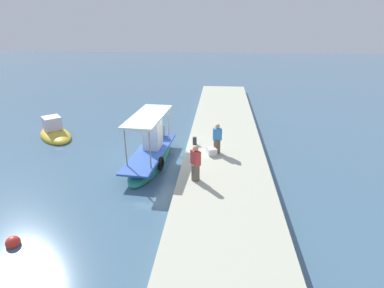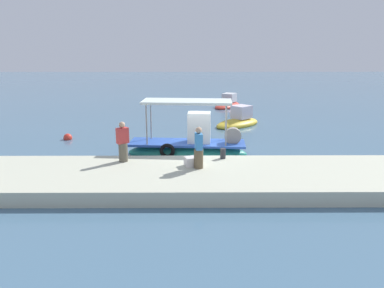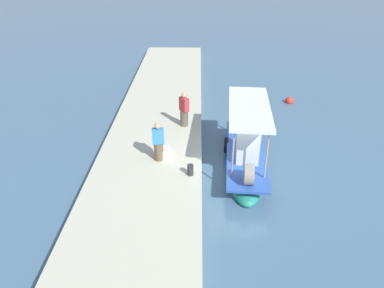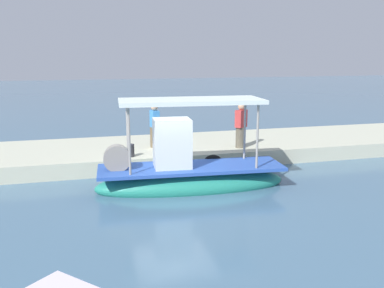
% 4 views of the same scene
% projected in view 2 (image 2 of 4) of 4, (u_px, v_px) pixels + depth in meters
% --- Properties ---
extents(ground_plane, '(120.00, 120.00, 0.00)m').
position_uv_depth(ground_plane, '(198.00, 157.00, 18.81)').
color(ground_plane, '#466983').
extents(dock_quay, '(36.00, 4.40, 0.56)m').
position_uv_depth(dock_quay, '(201.00, 178.00, 15.05)').
color(dock_quay, beige).
rests_on(dock_quay, ground_plane).
extents(main_fishing_boat, '(6.01, 2.03, 3.13)m').
position_uv_depth(main_fishing_boat, '(189.00, 146.00, 18.92)').
color(main_fishing_boat, '#248A74').
rests_on(main_fishing_boat, ground_plane).
extents(fisherman_near_bollard, '(0.55, 0.53, 1.72)m').
position_uv_depth(fisherman_near_bollard, '(123.00, 144.00, 16.08)').
color(fisherman_near_bollard, '#5C5646').
rests_on(fisherman_near_bollard, dock_quay).
extents(fisherman_by_crate, '(0.42, 0.51, 1.68)m').
position_uv_depth(fisherman_by_crate, '(199.00, 150.00, 15.21)').
color(fisherman_by_crate, brown).
rests_on(fisherman_by_crate, dock_quay).
extents(mooring_bollard, '(0.24, 0.24, 0.45)m').
position_uv_depth(mooring_bollard, '(223.00, 153.00, 16.63)').
color(mooring_bollard, '#2D2D33').
rests_on(mooring_bollard, dock_quay).
extents(cargo_crate, '(0.70, 0.62, 0.38)m').
position_uv_depth(cargo_crate, '(192.00, 161.00, 15.61)').
color(cargo_crate, silver).
rests_on(cargo_crate, dock_quay).
extents(marker_buoy, '(0.50, 0.50, 0.50)m').
position_uv_depth(marker_buoy, '(68.00, 138.00, 22.30)').
color(marker_buoy, red).
rests_on(marker_buoy, ground_plane).
extents(moored_boat_near, '(3.32, 4.04, 1.41)m').
position_uv_depth(moored_boat_near, '(228.00, 105.00, 33.93)').
color(moored_boat_near, red).
rests_on(moored_boat_near, ground_plane).
extents(moored_boat_mid, '(3.98, 3.85, 1.58)m').
position_uv_depth(moored_boat_mid, '(238.00, 122.00, 26.15)').
color(moored_boat_mid, gold).
rests_on(moored_boat_mid, ground_plane).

